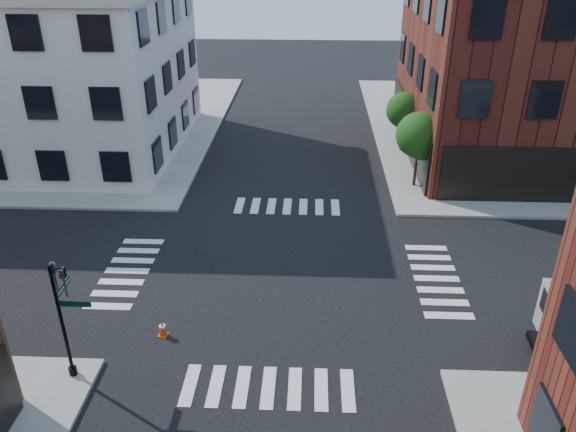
{
  "coord_description": "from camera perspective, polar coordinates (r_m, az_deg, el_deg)",
  "views": [
    {
      "loc": [
        1.31,
        -21.26,
        13.94
      ],
      "look_at": [
        0.31,
        0.97,
        2.5
      ],
      "focal_mm": 35.0,
      "sensor_mm": 36.0,
      "label": 1
    }
  ],
  "objects": [
    {
      "name": "traffic_cone",
      "position": [
        22.37,
        -12.63,
        -11.1
      ],
      "size": [
        0.45,
        0.45,
        0.67
      ],
      "rotation": [
        0.0,
        0.0,
        -0.28
      ],
      "color": "#DB4109",
      "rests_on": "ground"
    },
    {
      "name": "tree_far",
      "position": [
        39.35,
        11.8,
        10.3
      ],
      "size": [
        2.43,
        2.43,
        4.07
      ],
      "color": "black",
      "rests_on": "ground"
    },
    {
      "name": "sidewalk_ne",
      "position": [
        48.64,
        26.58,
        7.76
      ],
      "size": [
        30.0,
        30.0,
        0.15
      ],
      "primitive_type": "cube",
      "color": "gray",
      "rests_on": "ground"
    },
    {
      "name": "tree_near",
      "position": [
        33.63,
        13.27,
        7.78
      ],
      "size": [
        2.69,
        2.69,
        4.49
      ],
      "color": "black",
      "rests_on": "ground"
    },
    {
      "name": "ground",
      "position": [
        25.46,
        -0.8,
        -6.0
      ],
      "size": [
        120.0,
        120.0,
        0.0
      ],
      "primitive_type": "plane",
      "color": "black",
      "rests_on": "ground"
    },
    {
      "name": "signal_pole",
      "position": [
        20.01,
        -21.88,
        -8.71
      ],
      "size": [
        1.29,
        1.24,
        4.6
      ],
      "color": "black",
      "rests_on": "ground"
    },
    {
      "name": "building_nw",
      "position": [
        43.27,
        -26.23,
        13.27
      ],
      "size": [
        22.0,
        16.0,
        11.0
      ],
      "primitive_type": "cube",
      "color": "silver",
      "rests_on": "ground"
    },
    {
      "name": "sidewalk_nw",
      "position": [
        49.76,
        -24.48,
        8.59
      ],
      "size": [
        30.0,
        30.0,
        0.15
      ],
      "primitive_type": "cube",
      "color": "gray",
      "rests_on": "ground"
    }
  ]
}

